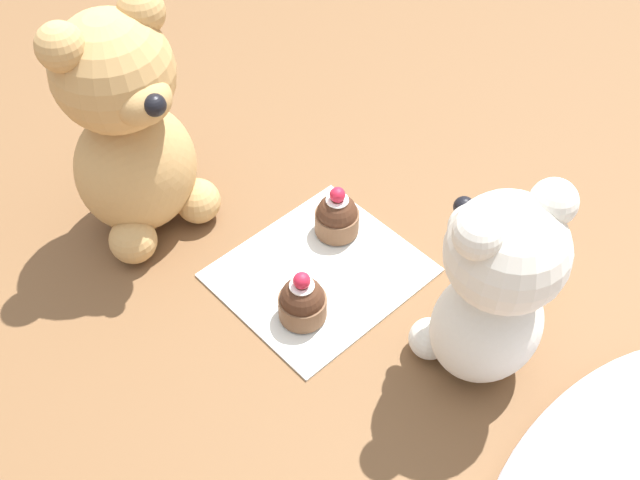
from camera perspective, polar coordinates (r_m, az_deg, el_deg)
The scene contains 8 objects.
ground_plane at distance 0.83m, azimuth 0.00°, elevation -2.57°, with size 4.00×4.00×0.00m, color brown.
knitted_placemat at distance 0.83m, azimuth 0.00°, elevation -2.44°, with size 0.21×0.18×0.01m, color silver.
tulle_cloth at distance 0.73m, azimuth 22.59°, elevation -16.33°, with size 0.35×0.18×0.04m, color silver.
teddy_bear_cream at distance 0.69m, azimuth 13.08°, elevation -3.64°, with size 0.13×0.13×0.23m.
teddy_bear_tan at distance 0.82m, azimuth -14.33°, elevation 8.05°, with size 0.14×0.14×0.28m.
cupcake_near_cream_bear at distance 0.77m, azimuth -1.35°, elevation -4.67°, with size 0.05×0.05×0.07m.
cupcake_near_tan_bear at distance 0.85m, azimuth 1.30°, elevation 1.84°, with size 0.05×0.05×0.07m.
juice_glass at distance 0.83m, azimuth 14.73°, elevation -1.48°, with size 0.05×0.05×0.06m, color orange.
Camera 1 is at (0.36, 0.38, 0.64)m, focal length 42.00 mm.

